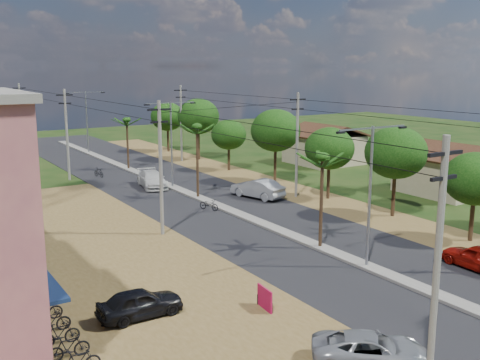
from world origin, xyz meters
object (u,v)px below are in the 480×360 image
at_px(car_red_near, 477,258).
at_px(car_silver_mid, 257,189).
at_px(car_white_far, 152,180).
at_px(roadside_sign, 265,299).
at_px(car_parked_silver, 371,351).
at_px(parked_scooter_row, 73,355).
at_px(car_parked_dark, 140,304).

bearing_deg(car_red_near, car_silver_mid, -86.17).
bearing_deg(car_white_far, roadside_sign, -92.67).
bearing_deg(car_silver_mid, car_parked_silver, 49.34).
relative_size(car_silver_mid, car_parked_silver, 1.11).
bearing_deg(car_silver_mid, parked_scooter_row, 26.53).
height_order(car_red_near, car_white_far, car_white_far).
bearing_deg(car_silver_mid, car_parked_dark, 27.84).
bearing_deg(parked_scooter_row, car_silver_mid, 41.84).
xyz_separation_m(car_parked_silver, parked_scooter_row, (-9.49, 5.98, -0.12)).
bearing_deg(car_silver_mid, car_red_near, 76.32).
bearing_deg(roadside_sign, car_parked_dark, 162.46).
relative_size(car_red_near, roadside_sign, 3.10).
bearing_deg(car_white_far, car_red_near, -67.10).
distance_m(car_red_near, car_parked_silver, 13.20).
distance_m(car_white_far, roadside_sign, 28.41).
xyz_separation_m(car_silver_mid, parked_scooter_row, (-21.39, -19.15, -0.32)).
xyz_separation_m(car_red_near, roadside_sign, (-13.00, 2.05, -0.15)).
bearing_deg(roadside_sign, car_white_far, 83.36).
bearing_deg(car_parked_dark, parked_scooter_row, 125.37).
relative_size(car_parked_silver, car_parked_dark, 1.15).
bearing_deg(car_parked_dark, car_silver_mid, -46.40).
bearing_deg(car_silver_mid, roadside_sign, 41.34).
relative_size(car_red_near, car_silver_mid, 0.82).
relative_size(car_silver_mid, car_white_far, 0.96).
bearing_deg(car_red_near, car_parked_silver, 20.92).
bearing_deg(car_red_near, car_white_far, -75.45).
relative_size(car_parked_dark, roadside_sign, 2.98).
distance_m(car_silver_mid, roadside_sign, 22.57).
bearing_deg(parked_scooter_row, roadside_sign, 1.92).
distance_m(car_red_near, car_silver_mid, 20.91).
distance_m(car_parked_dark, roadside_sign, 5.71).
bearing_deg(car_parked_dark, car_parked_silver, -146.02).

